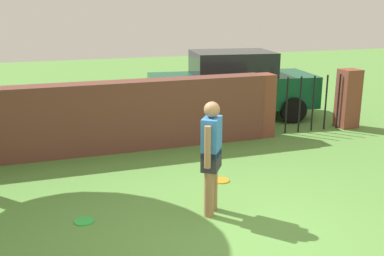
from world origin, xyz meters
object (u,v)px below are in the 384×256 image
(car, at_px, (232,85))
(frisbee_green, at_px, (84,221))
(frisbee_orange, at_px, (221,180))
(person, at_px, (211,153))

(car, height_order, frisbee_green, car)
(frisbee_orange, bearing_deg, person, -119.71)
(person, distance_m, frisbee_green, 1.98)
(frisbee_orange, bearing_deg, car, 64.26)
(person, distance_m, car, 5.71)
(car, distance_m, frisbee_orange, 4.58)
(frisbee_orange, distance_m, frisbee_green, 2.47)
(person, relative_size, frisbee_orange, 6.00)
(person, height_order, car, car)
(person, bearing_deg, frisbee_orange, 4.73)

